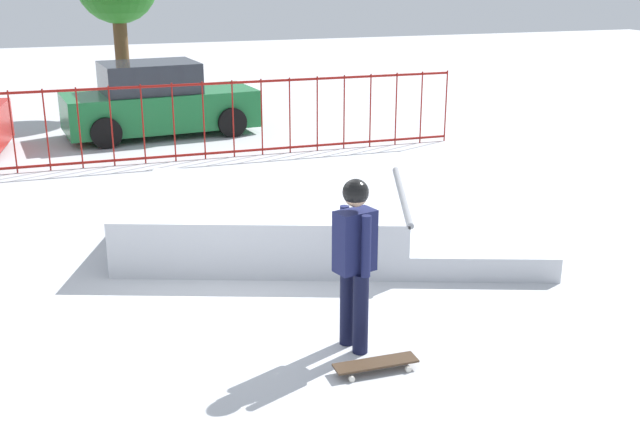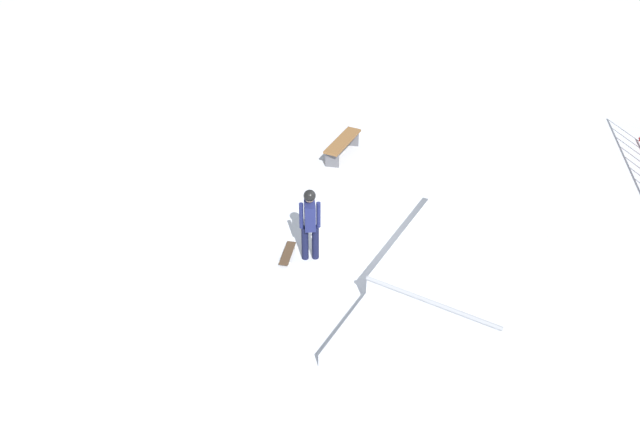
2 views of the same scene
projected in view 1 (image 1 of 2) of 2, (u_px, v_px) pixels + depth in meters
ground_plane at (233, 293)px, 8.87m from camera, size 60.00×60.00×0.00m
skate_ramp at (303, 221)px, 10.35m from camera, size 5.96×4.27×0.74m
skater at (355, 252)px, 7.30m from camera, size 0.42×0.43×1.73m
skateboard at (376, 364)px, 7.15m from camera, size 0.80×0.26×0.09m
perimeter_fence at (158, 123)px, 14.50m from camera, size 12.05×0.08×1.50m
parked_car_green at (158, 102)px, 16.89m from camera, size 4.26×2.27×1.60m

